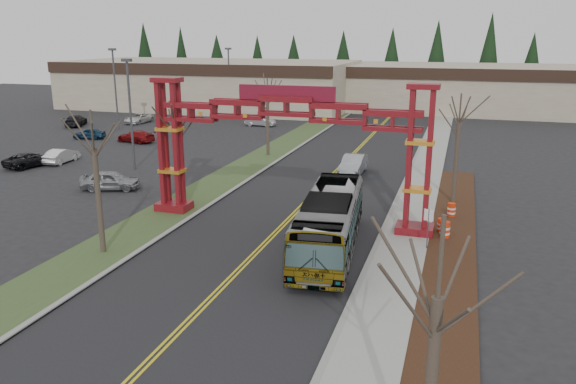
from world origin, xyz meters
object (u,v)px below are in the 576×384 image
at_px(silver_sedan, 353,165).
at_px(barrel_north, 451,210).
at_px(bare_tree_right_near, 438,300).
at_px(light_pole_mid, 115,83).
at_px(barrel_south, 445,230).
at_px(parked_car_far_b, 139,118).
at_px(bare_tree_median_mid, 175,134).
at_px(barrel_mid, 441,226).
at_px(parked_car_far_a, 260,121).
at_px(parked_car_near_a, 110,180).
at_px(light_pole_near, 130,107).
at_px(retail_building_east, 464,88).
at_px(bare_tree_right_far, 459,123).
at_px(transit_bus, 330,222).
at_px(parked_car_mid_a, 136,136).
at_px(light_pole_far, 229,77).
at_px(parked_car_mid_b, 89,134).
at_px(retail_building_west, 212,84).
at_px(bare_tree_median_near, 94,149).
at_px(parked_car_near_c, 30,159).
at_px(street_sign, 428,221).
at_px(gateway_arch, 286,129).
at_px(parked_car_near_b, 61,156).
at_px(bare_tree_median_far, 267,100).
at_px(parked_car_far_c, 76,120).

xyz_separation_m(silver_sedan, barrel_north, (8.40, -9.93, -0.32)).
relative_size(bare_tree_right_near, light_pole_mid, 0.78).
bearing_deg(barrel_south, parked_car_far_b, 140.38).
xyz_separation_m(bare_tree_median_mid, barrel_mid, (17.50, 0.14, -4.71)).
height_order(parked_car_far_a, barrel_mid, parked_car_far_a).
bearing_deg(parked_car_near_a, light_pole_near, -0.39).
bearing_deg(bare_tree_right_near, light_pole_near, 131.90).
height_order(retail_building_east, parked_car_far_b, retail_building_east).
relative_size(bare_tree_right_far, barrel_north, 7.82).
xyz_separation_m(transit_bus, parked_car_mid_a, (-28.11, 25.50, -0.98)).
bearing_deg(light_pole_far, barrel_north, -50.56).
height_order(parked_car_mid_b, barrel_mid, parked_car_mid_b).
height_order(retail_building_west, transit_bus, retail_building_west).
height_order(parked_car_far_a, bare_tree_median_mid, bare_tree_median_mid).
height_order(bare_tree_median_near, light_pole_near, light_pole_near).
bearing_deg(parked_car_near_c, retail_building_west, -72.58).
xyz_separation_m(retail_building_west, street_sign, (38.88, -56.37, -2.05)).
relative_size(bare_tree_right_far, light_pole_mid, 0.77).
bearing_deg(parked_car_near_c, parked_car_mid_b, -61.10).
bearing_deg(parked_car_far_a, barrel_mid, -143.92).
distance_m(parked_car_near_c, street_sign, 37.33).
height_order(gateway_arch, parked_car_near_a, gateway_arch).
distance_m(parked_car_near_b, barrel_south, 36.58).
bearing_deg(retail_building_east, parked_car_near_b, -124.33).
height_order(parked_car_far_b, bare_tree_median_far, bare_tree_median_far).
relative_size(parked_car_near_c, parked_car_far_b, 1.01).
height_order(parked_car_far_c, barrel_north, parked_car_far_c).
height_order(parked_car_near_a, bare_tree_median_mid, bare_tree_median_mid).
relative_size(parked_car_far_a, bare_tree_median_mid, 0.55).
bearing_deg(transit_bus, gateway_arch, 126.80).
bearing_deg(light_pole_near, parked_car_near_a, -72.86).
bearing_deg(parked_car_far_c, bare_tree_median_near, 105.28).
distance_m(parked_car_near_c, bare_tree_right_near, 46.99).
distance_m(retail_building_east, light_pole_far, 37.38).
height_order(retail_building_east, bare_tree_median_near, bare_tree_median_near).
height_order(transit_bus, parked_car_mid_a, transit_bus).
xyz_separation_m(bare_tree_right_near, light_pole_far, (-32.31, 63.79, -0.08)).
bearing_deg(light_pole_near, parked_car_far_c, 137.17).
bearing_deg(gateway_arch, parked_car_mid_a, 138.59).
xyz_separation_m(parked_car_far_a, bare_tree_right_far, (25.18, -29.13, 5.05)).
height_order(gateway_arch, light_pole_near, light_pole_near).
distance_m(silver_sedan, bare_tree_median_far, 11.89).
height_order(bare_tree_median_near, barrel_mid, bare_tree_median_near).
bearing_deg(bare_tree_median_mid, parked_car_near_a, 159.40).
distance_m(parked_car_near_a, light_pole_mid, 30.05).
bearing_deg(parked_car_mid_b, light_pole_near, 37.36).
bearing_deg(silver_sedan, barrel_south, -59.70).
distance_m(bare_tree_right_far, street_sign, 10.74).
relative_size(retail_building_east, bare_tree_median_near, 4.86).
bearing_deg(retail_building_east, light_pole_mid, -140.80).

